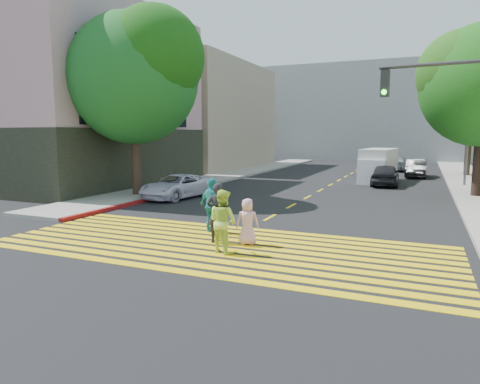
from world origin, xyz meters
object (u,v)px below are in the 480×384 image
Objects in this scene: pedestrian_man at (218,213)px; dark_car_near at (385,175)px; tree_right_far at (473,98)px; white_van at (378,166)px; pedestrian_woman at (223,221)px; dark_car_parked at (416,168)px; pedestrian_extra at (212,205)px; traffic_signal at (478,121)px; pedestrian_child at (247,222)px; silver_car at (398,164)px; white_sedan at (177,186)px; tree_left at (135,71)px.

dark_car_near is at bearing -120.38° from pedestrian_man.
white_van is at bearing -133.59° from tree_right_far.
pedestrian_woman is 0.43× the size of dark_car_parked.
pedestrian_extra is 18.55m from white_van.
traffic_signal is (6.37, 3.23, 2.78)m from pedestrian_woman.
pedestrian_child reaches higher than silver_car.
tree_right_far is 26.88m from pedestrian_extra.
pedestrian_woman is at bearing -90.11° from white_van.
white_sedan is (-14.83, -18.30, -5.38)m from tree_right_far.
white_sedan is at bearing -129.02° from tree_right_far.
white_sedan is (-5.99, 7.45, -0.31)m from pedestrian_man.
tree_left is 5.18× the size of pedestrian_man.
traffic_signal is (3.42, -27.08, 3.04)m from silver_car.
pedestrian_man is at bearing 144.30° from pedestrian_extra.
traffic_signal is at bearing 100.94° from dark_car_near.
dark_car_near is at bearing 42.17° from tree_left.
dark_car_parked is at bearing 99.47° from traffic_signal.
tree_right_far is 1.78× the size of white_van.
dark_car_near is (3.43, 17.40, -0.22)m from pedestrian_man.
pedestrian_extra is (-0.78, 1.17, 0.00)m from pedestrian_man.
white_sedan is (2.08, 0.48, -5.83)m from tree_left.
pedestrian_extra is at bearing 86.13° from silver_car.
tree_left reaches higher than pedestrian_extra.
pedestrian_extra is at bearing -95.03° from white_van.
pedestrian_child reaches higher than dark_car_parked.
pedestrian_man reaches higher than silver_car.
pedestrian_man is 17.73m from dark_car_near.
white_van is (2.77, 19.38, 0.16)m from pedestrian_man.
pedestrian_extra is (-1.38, 2.06, 0.03)m from pedestrian_woman.
pedestrian_extra is at bearing -166.68° from traffic_signal.
dark_car_parked is at bearing -78.89° from pedestrian_woman.
white_sedan is at bearing 71.36° from silver_car.
tree_right_far is at bearing -90.76° from pedestrian_extra.
tree_right_far reaches higher than white_sedan.
tree_left is 12.66m from pedestrian_child.
silver_car is at bearing -92.86° from dark_car_near.
pedestrian_extra is 0.45× the size of dark_car_near.
tree_right_far is 2.14× the size of dark_car_near.
tree_left reaches higher than pedestrian_woman.
white_sedan is 1.05× the size of dark_car_parked.
pedestrian_child is at bearing -37.23° from tree_left.
white_sedan is at bearing -66.08° from pedestrian_child.
tree_right_far reaches higher than silver_car.
tree_left is 2.29× the size of dark_car_parked.
dark_car_parked is (4.58, 24.90, -0.20)m from pedestrian_woman.
pedestrian_man reaches higher than dark_car_near.
tree_right_far is 24.16m from white_sedan.
tree_left reaches higher than pedestrian_man.
tree_left is at bearing -56.70° from pedestrian_child.
pedestrian_man is 0.95m from pedestrian_child.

